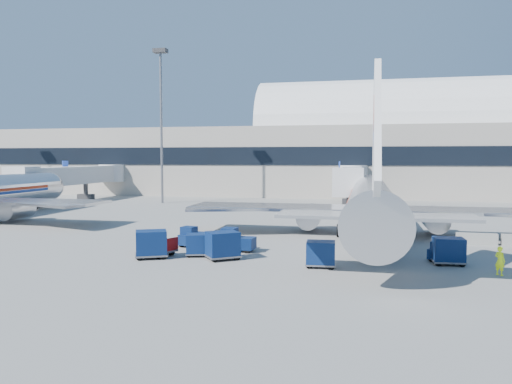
% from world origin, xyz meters
% --- Properties ---
extents(ground, '(260.00, 260.00, 0.00)m').
position_xyz_m(ground, '(0.00, 0.00, 0.00)').
color(ground, gray).
rests_on(ground, ground).
extents(terminal, '(170.00, 28.15, 21.00)m').
position_xyz_m(terminal, '(-13.60, 55.96, 7.52)').
color(terminal, '#B2AA9E').
rests_on(terminal, ground).
extents(airliner_main, '(32.00, 37.26, 12.07)m').
position_xyz_m(airliner_main, '(10.00, 4.51, 2.93)').
color(airliner_main, silver).
rests_on(airliner_main, ground).
extents(jetbridge_near, '(4.40, 27.50, 6.25)m').
position_xyz_m(jetbridge_near, '(7.60, 30.81, 3.93)').
color(jetbridge_near, silver).
rests_on(jetbridge_near, ground).
extents(jetbridge_mid, '(4.40, 27.50, 6.25)m').
position_xyz_m(jetbridge_mid, '(-34.40, 30.81, 3.93)').
color(jetbridge_mid, silver).
rests_on(jetbridge_mid, ground).
extents(mast_west, '(2.00, 1.20, 22.60)m').
position_xyz_m(mast_west, '(-20.00, 30.00, 14.79)').
color(mast_west, slate).
rests_on(mast_west, ground).
extents(barrier_near, '(3.00, 0.55, 0.90)m').
position_xyz_m(barrier_near, '(18.00, 2.00, 0.45)').
color(barrier_near, '#9E9E96').
rests_on(barrier_near, ground).
extents(tug_lead, '(2.69, 1.51, 1.69)m').
position_xyz_m(tug_lead, '(0.31, -4.55, 0.77)').
color(tug_lead, '#0A1F4D').
rests_on(tug_lead, ground).
extents(tug_right, '(2.24, 1.86, 1.31)m').
position_xyz_m(tug_right, '(14.49, -5.40, 0.60)').
color(tug_right, '#0A1F4D').
rests_on(tug_right, ground).
extents(tug_left, '(1.66, 2.57, 1.55)m').
position_xyz_m(tug_left, '(-3.51, -3.23, 0.71)').
color(tug_left, '#0A1F4D').
rests_on(tug_left, ground).
extents(cart_train_a, '(2.66, 2.55, 1.86)m').
position_xyz_m(cart_train_a, '(0.24, -7.64, 1.00)').
color(cart_train_a, '#0A1F4D').
rests_on(cart_train_a, ground).
extents(cart_train_b, '(2.05, 1.77, 1.53)m').
position_xyz_m(cart_train_b, '(-1.71, -6.89, 0.82)').
color(cart_train_b, '#0A1F4D').
rests_on(cart_train_b, ground).
extents(cart_train_c, '(2.62, 2.38, 1.87)m').
position_xyz_m(cart_train_c, '(-4.59, -8.25, 1.00)').
color(cart_train_c, '#0A1F4D').
rests_on(cart_train_c, ground).
extents(cart_solo_near, '(1.91, 1.50, 1.62)m').
position_xyz_m(cart_solo_near, '(6.82, -8.61, 0.87)').
color(cart_solo_near, '#0A1F4D').
rests_on(cart_solo_near, ground).
extents(cart_solo_far, '(2.01, 1.58, 1.71)m').
position_xyz_m(cart_solo_far, '(14.67, -6.11, 0.92)').
color(cart_solo_far, '#0A1F4D').
rests_on(cart_solo_far, ground).
extents(cart_open_red, '(2.88, 2.50, 0.65)m').
position_xyz_m(cart_open_red, '(-4.53, -7.34, 0.46)').
color(cart_open_red, slate).
rests_on(cart_open_red, ground).
extents(ramp_worker, '(0.71, 0.73, 1.69)m').
position_xyz_m(ramp_worker, '(17.10, -8.50, 0.85)').
color(ramp_worker, '#ADD916').
rests_on(ramp_worker, ground).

